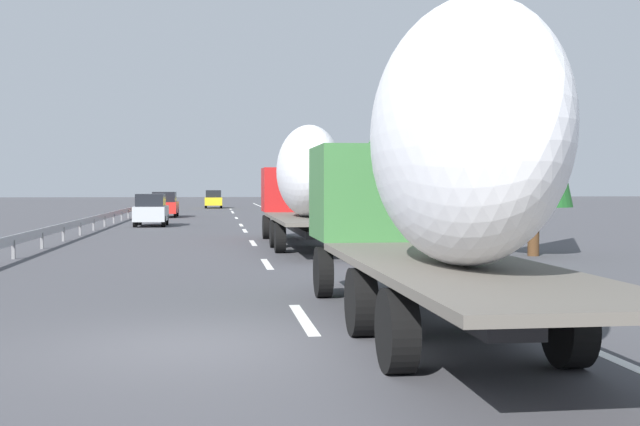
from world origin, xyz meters
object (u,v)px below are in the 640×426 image
(car_silver_hatch, at_px, (151,210))
(road_sign, at_px, (312,187))
(truck_lead, at_px, (304,180))
(car_red_compact, at_px, (165,204))
(truck_trailing, at_px, (435,165))
(car_yellow_coupe, at_px, (213,199))

(car_silver_hatch, xyz_separation_m, road_sign, (5.95, -10.11, 1.31))
(truck_lead, relative_size, car_silver_hatch, 3.41)
(car_red_compact, bearing_deg, car_silver_hatch, -179.62)
(road_sign, bearing_deg, truck_trailing, 175.66)
(truck_lead, xyz_separation_m, car_red_compact, (30.85, 7.10, -1.56))
(truck_trailing, distance_m, car_yellow_coupe, 74.32)
(truck_lead, distance_m, car_red_compact, 31.69)
(road_sign, bearing_deg, truck_lead, 172.35)
(truck_lead, xyz_separation_m, road_sign, (23.08, -3.10, -0.27))
(truck_lead, bearing_deg, car_red_compact, 12.96)
(truck_trailing, xyz_separation_m, car_silver_hatch, (34.91, 7.01, -1.66))
(truck_lead, xyz_separation_m, truck_trailing, (-17.79, -0.00, 0.08))
(car_yellow_coupe, xyz_separation_m, car_silver_hatch, (-39.30, 3.46, -0.03))
(road_sign, bearing_deg, car_silver_hatch, 120.50)
(truck_lead, distance_m, car_silver_hatch, 18.57)
(car_red_compact, distance_m, road_sign, 12.89)
(road_sign, bearing_deg, car_yellow_coupe, 11.27)
(truck_trailing, bearing_deg, truck_lead, 0.00)
(car_red_compact, height_order, car_silver_hatch, car_red_compact)
(car_silver_hatch, relative_size, road_sign, 1.26)
(truck_lead, height_order, car_yellow_coupe, truck_lead)
(car_silver_hatch, bearing_deg, truck_lead, -157.74)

